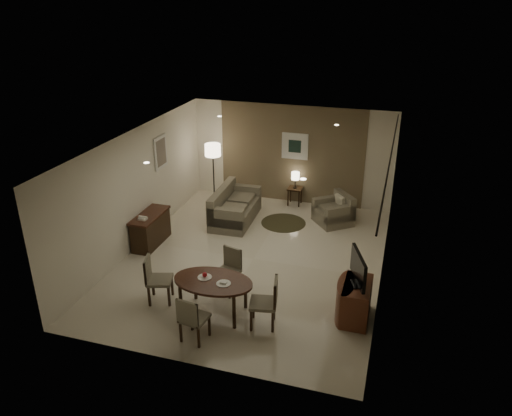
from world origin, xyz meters
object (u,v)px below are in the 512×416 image
(tv_cabinet, at_px, (356,301))
(side_table, at_px, (295,196))
(chair_left, at_px, (160,280))
(chair_far, at_px, (227,272))
(dining_table, at_px, (214,297))
(sofa, at_px, (235,205))
(console_desk, at_px, (151,229))
(floor_lamp, at_px, (214,174))
(armchair, at_px, (333,209))
(chair_right, at_px, (263,303))
(chair_near, at_px, (194,317))

(tv_cabinet, xyz_separation_m, side_table, (-2.21, 4.75, -0.11))
(chair_left, bearing_deg, chair_far, -75.66)
(chair_far, bearing_deg, side_table, 101.32)
(dining_table, height_order, sofa, sofa)
(console_desk, bearing_deg, floor_lamp, 79.60)
(armchair, bearing_deg, chair_far, -60.39)
(dining_table, distance_m, armchair, 4.71)
(console_desk, relative_size, dining_table, 0.82)
(chair_right, bearing_deg, side_table, 175.77)
(tv_cabinet, bearing_deg, side_table, 114.98)
(chair_left, distance_m, chair_right, 2.08)
(floor_lamp, bearing_deg, console_desk, -100.40)
(dining_table, bearing_deg, side_table, 86.88)
(dining_table, distance_m, chair_far, 0.74)
(chair_near, height_order, armchair, chair_near)
(tv_cabinet, height_order, armchair, armchair)
(console_desk, height_order, floor_lamp, floor_lamp)
(chair_near, height_order, floor_lamp, floor_lamp)
(dining_table, distance_m, floor_lamp, 5.22)
(chair_near, xyz_separation_m, chair_right, (0.99, 0.70, 0.03))
(floor_lamp, bearing_deg, armchair, -6.43)
(tv_cabinet, height_order, dining_table, tv_cabinet)
(chair_left, xyz_separation_m, chair_right, (2.07, -0.16, 0.01))
(chair_left, bearing_deg, armchair, -47.24)
(chair_far, height_order, chair_right, chair_right)
(tv_cabinet, relative_size, armchair, 1.06)
(chair_right, bearing_deg, dining_table, -106.73)
(chair_right, bearing_deg, console_desk, -134.53)
(console_desk, bearing_deg, armchair, 31.38)
(dining_table, xyz_separation_m, chair_near, (-0.03, -0.79, 0.09))
(tv_cabinet, distance_m, sofa, 4.76)
(chair_far, relative_size, armchair, 1.04)
(side_table, relative_size, floor_lamp, 0.29)
(tv_cabinet, xyz_separation_m, armchair, (-1.02, 3.86, 0.03))
(dining_table, bearing_deg, console_desk, 138.58)
(dining_table, xyz_separation_m, chair_far, (-0.01, 0.73, 0.10))
(tv_cabinet, height_order, chair_right, chair_right)
(chair_near, distance_m, armchair, 5.47)
(console_desk, bearing_deg, chair_far, -29.98)
(armchair, relative_size, side_table, 1.74)
(chair_near, distance_m, chair_far, 1.53)
(sofa, height_order, armchair, sofa)
(chair_left, xyz_separation_m, armchair, (2.60, 4.40, -0.09))
(dining_table, height_order, chair_far, chair_far)
(dining_table, relative_size, chair_far, 1.66)
(chair_far, bearing_deg, dining_table, -74.34)
(chair_right, bearing_deg, chair_near, -66.10)
(chair_far, bearing_deg, sofa, 121.28)
(chair_right, xyz_separation_m, floor_lamp, (-2.84, 4.94, 0.37))
(chair_far, bearing_deg, floor_lamp, 129.54)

